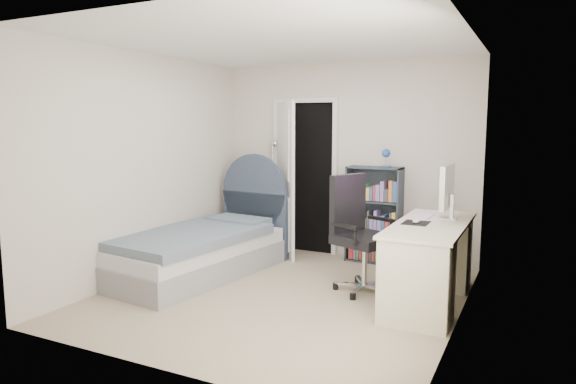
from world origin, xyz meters
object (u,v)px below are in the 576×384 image
at_px(bookcase, 375,219).
at_px(office_chair, 358,227).
at_px(bed, 203,248).
at_px(desk, 430,259).
at_px(nightstand, 248,221).
at_px(floor_lamp, 274,205).

height_order(bookcase, office_chair, bookcase).
bearing_deg(bed, office_chair, 7.50).
bearing_deg(office_chair, desk, -6.54).
distance_m(nightstand, office_chair, 2.27).
xyz_separation_m(nightstand, desk, (2.73, -1.17, 0.05)).
bearing_deg(floor_lamp, bed, -97.40).
distance_m(bookcase, office_chair, 1.15).
bearing_deg(bed, bookcase, 40.15).
bearing_deg(nightstand, office_chair, -28.85).
height_order(nightstand, desk, desk).
bearing_deg(nightstand, bed, -81.85).
xyz_separation_m(floor_lamp, bookcase, (1.44, -0.03, -0.07)).
bearing_deg(desk, office_chair, 173.46).
distance_m(bed, desk, 2.55).
bearing_deg(floor_lamp, office_chair, -35.94).
xyz_separation_m(bookcase, office_chair, (0.16, -1.14, 0.11)).
bearing_deg(desk, bookcase, 126.83).
relative_size(nightstand, bookcase, 0.41).
relative_size(nightstand, floor_lamp, 0.39).
relative_size(bed, desk, 1.41).
height_order(floor_lamp, office_chair, floor_lamp).
relative_size(bed, bookcase, 1.60).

